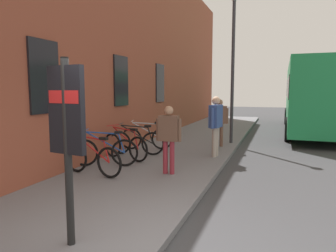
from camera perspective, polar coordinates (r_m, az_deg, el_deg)
The scene contains 14 objects.
ground at distance 9.78m, azimuth 17.15°, elevation -6.15°, with size 60.00×60.00×0.00m, color #38383A.
sidewalk_pavement at distance 12.13m, azimuth 4.49°, elevation -3.13°, with size 24.00×3.50×0.12m, color slate.
station_facade at distance 13.67m, azimuth -2.81°, elevation 14.07°, with size 22.00×0.65×7.77m.
bicycle_far_end at distance 7.55m, azimuth -13.71°, elevation -5.85°, with size 0.52×1.75×0.97m.
bicycle_mid_rack at distance 8.33m, azimuth -11.49°, elevation -4.62°, with size 0.70×1.69×0.97m.
bicycle_end_of_row at distance 9.03m, azimuth -7.88°, elevation -3.68°, with size 0.69×1.70×0.97m.
bicycle_by_door at distance 9.65m, azimuth -5.81°, elevation -2.98°, with size 0.53×1.75×0.97m.
bicycle_leaning_wall at distance 10.48m, azimuth -3.90°, elevation -2.19°, with size 0.69×1.70×0.97m.
transit_info_sign at distance 4.08m, azimuth -18.05°, elevation 0.65°, with size 0.16×0.56×2.40m.
city_bus at distance 17.07m, azimuth 25.26°, elevation 5.37°, with size 10.53×2.75×3.35m.
pedestrian_crossing_street at distance 7.34m, azimuth 0.13°, elevation -1.24°, with size 0.26×0.62×1.62m.
pedestrian_near_bus at distance 11.06m, azimuth 9.39°, elevation 1.49°, with size 0.40×0.60×1.67m.
pedestrian_by_facade at distance 9.35m, azimuth 8.72°, elevation 1.07°, with size 0.67×0.34×1.80m.
street_lamp at distance 11.95m, azimuth 11.82°, elevation 12.36°, with size 0.28×0.28×5.46m.
Camera 1 is at (-3.54, -1.36, 2.12)m, focal length 33.28 mm.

